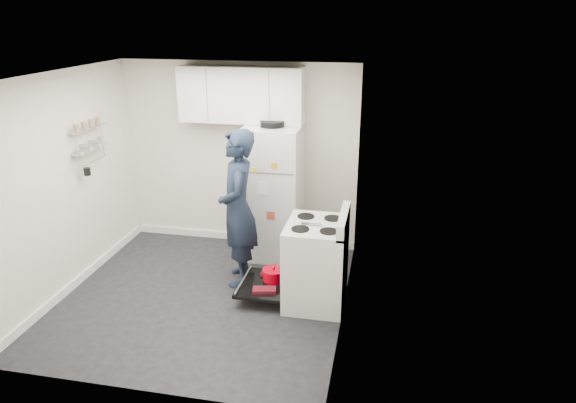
% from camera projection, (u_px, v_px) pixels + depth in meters
% --- Properties ---
extents(room, '(3.21, 3.21, 2.51)m').
position_uv_depth(room, '(196.00, 197.00, 5.54)').
color(room, black).
rests_on(room, ground).
extents(electric_range, '(0.66, 0.76, 1.10)m').
position_uv_depth(electric_range, '(315.00, 264.00, 5.67)').
color(electric_range, silver).
rests_on(electric_range, ground).
extents(open_oven_door, '(0.55, 0.70, 0.21)m').
position_uv_depth(open_oven_door, '(267.00, 281.00, 5.91)').
color(open_oven_door, black).
rests_on(open_oven_door, ground).
extents(refrigerator, '(0.72, 0.74, 1.82)m').
position_uv_depth(refrigerator, '(273.00, 192.00, 6.67)').
color(refrigerator, silver).
rests_on(refrigerator, ground).
extents(upper_cabinets, '(1.60, 0.33, 0.70)m').
position_uv_depth(upper_cabinets, '(241.00, 95.00, 6.49)').
color(upper_cabinets, silver).
rests_on(upper_cabinets, room).
extents(wall_shelf_rack, '(0.14, 0.60, 0.61)m').
position_uv_depth(wall_shelf_rack, '(89.00, 139.00, 6.07)').
color(wall_shelf_rack, '#B2B2B7').
rests_on(wall_shelf_rack, room).
extents(person, '(0.62, 0.78, 1.87)m').
position_uv_depth(person, '(238.00, 208.00, 5.97)').
color(person, '#151F30').
rests_on(person, ground).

